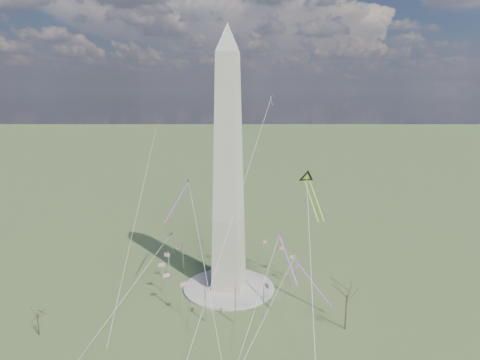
# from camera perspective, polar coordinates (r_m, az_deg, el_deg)

# --- Properties ---
(ground) EXTENTS (2000.00, 2000.00, 0.00)m
(ground) POSITION_cam_1_polar(r_m,az_deg,el_deg) (175.73, -1.48, -14.25)
(ground) COLOR #41592C
(ground) RESTS_ON ground
(plaza) EXTENTS (36.00, 36.00, 0.80)m
(plaza) POSITION_cam_1_polar(r_m,az_deg,el_deg) (175.55, -1.48, -14.13)
(plaza) COLOR #BBB3AB
(plaza) RESTS_ON ground
(washington_monument) EXTENTS (15.56, 15.56, 100.00)m
(washington_monument) POSITION_cam_1_polar(r_m,az_deg,el_deg) (160.52, -1.57, 1.31)
(washington_monument) COLOR #BAAE9C
(washington_monument) RESTS_ON plaza
(flagpole_ring) EXTENTS (54.40, 54.40, 13.00)m
(flagpole_ring) POSITION_cam_1_polar(r_m,az_deg,el_deg) (172.65, -1.49, -12.08)
(flagpole_ring) COLOR white
(flagpole_ring) RESTS_ON ground
(tree_near) EXTENTS (10.39, 10.39, 18.17)m
(tree_near) POSITION_cam_1_polar(r_m,az_deg,el_deg) (147.58, 14.08, -14.38)
(tree_near) COLOR #3F2E26
(tree_near) RESTS_ON ground
(tree_far) EXTENTS (6.45, 6.45, 11.29)m
(tree_far) POSITION_cam_1_polar(r_m,az_deg,el_deg) (156.74, -25.47, -15.61)
(tree_far) COLOR #3F2E26
(tree_far) RESTS_ON ground
(kite_delta_black) EXTENTS (12.49, 18.76, 15.63)m
(kite_delta_black) POSITION_cam_1_polar(r_m,az_deg,el_deg) (164.44, 9.00, 0.01)
(kite_delta_black) COLOR black
(kite_delta_black) RESTS_ON ground
(kite_diamond_purple) EXTENTS (2.31, 3.23, 9.47)m
(kite_diamond_purple) POSITION_cam_1_polar(r_m,az_deg,el_deg) (176.56, -9.27, -7.51)
(kite_diamond_purple) COLOR navy
(kite_diamond_purple) RESTS_ON ground
(kite_streamer_left) EXTENTS (10.38, 16.29, 12.58)m
(kite_streamer_left) POSITION_cam_1_polar(r_m,az_deg,el_deg) (154.19, 6.12, -9.57)
(kite_streamer_left) COLOR #E22350
(kite_streamer_left) RESTS_ON ground
(kite_streamer_mid) EXTENTS (3.09, 18.91, 12.98)m
(kite_streamer_mid) POSITION_cam_1_polar(r_m,az_deg,el_deg) (166.73, -7.98, -2.11)
(kite_streamer_mid) COLOR #E22350
(kite_streamer_mid) RESTS_ON ground
(kite_streamer_right) EXTENTS (16.40, 12.49, 13.38)m
(kite_streamer_right) POSITION_cam_1_polar(r_m,az_deg,el_deg) (162.56, 8.97, -12.39)
(kite_streamer_right) COLOR #E22350
(kite_streamer_right) RESTS_ON ground
(kite_small_red) EXTENTS (1.54, 1.82, 4.88)m
(kite_small_red) POSITION_cam_1_polar(r_m,az_deg,el_deg) (206.74, -11.03, 7.05)
(kite_small_red) COLOR red
(kite_small_red) RESTS_ON ground
(kite_small_white) EXTENTS (1.37, 2.19, 4.89)m
(kite_small_white) POSITION_cam_1_polar(r_m,az_deg,el_deg) (201.70, 4.22, 10.92)
(kite_small_white) COLOR silver
(kite_small_white) RESTS_ON ground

